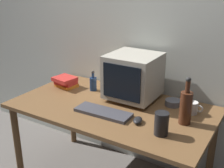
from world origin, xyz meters
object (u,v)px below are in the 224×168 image
keyboard (103,112)px  metal_canister (161,124)px  crt_monitor (133,76)px  bottle_short (93,83)px  book_stack (66,82)px  mug (193,108)px  bottle_tall (186,106)px  computer_mouse (138,120)px  cd_spindle (173,103)px

keyboard → metal_canister: 0.47m
crt_monitor → bottle_short: bearing=-177.7°
book_stack → mug: 1.13m
bottle_short → book_stack: bottle_short is taller
mug → metal_canister: size_ratio=0.80×
keyboard → book_stack: (-0.58, 0.28, 0.04)m
keyboard → book_stack: 0.64m
crt_monitor → bottle_tall: (0.49, -0.18, -0.07)m
mug → book_stack: bearing=-176.7°
metal_canister → crt_monitor: bearing=135.5°
computer_mouse → book_stack: (-0.86, 0.27, 0.03)m
book_stack → computer_mouse: bearing=-17.2°
mug → bottle_short: bearing=-179.8°
cd_spindle → metal_canister: bearing=-78.9°
computer_mouse → bottle_short: size_ratio=0.56×
bottle_short → cd_spindle: (0.70, 0.06, -0.04)m
computer_mouse → mug: mug is taller
bottle_short → cd_spindle: 0.71m
metal_canister → bottle_tall: bearing=70.4°
mug → cd_spindle: size_ratio=1.00×
computer_mouse → bottle_short: bearing=134.6°
crt_monitor → metal_canister: 0.59m
crt_monitor → cd_spindle: size_ratio=3.25×
book_stack → cd_spindle: (0.96, 0.13, -0.03)m
keyboard → bottle_short: 0.47m
crt_monitor → metal_canister: bearing=-44.5°
crt_monitor → keyboard: bearing=-98.9°
bottle_short → mug: 0.87m
computer_mouse → cd_spindle: cd_spindle is taller
bottle_tall → mug: size_ratio=2.75×
keyboard → bottle_short: (-0.32, 0.34, 0.05)m
bottle_short → mug: size_ratio=1.48×
computer_mouse → bottle_short: 0.68m
keyboard → mug: (0.55, 0.34, 0.03)m
keyboard → bottle_short: bearing=132.2°
crt_monitor → keyboard: size_ratio=0.93×
computer_mouse → bottle_short: (-0.60, 0.33, 0.05)m
book_stack → metal_canister: (1.05, -0.33, 0.03)m
mug → metal_canister: bearing=-101.5°
keyboard → bottle_tall: 0.58m
computer_mouse → keyboard: bearing=165.4°
bottle_short → keyboard: bearing=-46.2°
keyboard → metal_canister: bearing=-7.7°
book_stack → metal_canister: bearing=-17.3°
bottle_tall → book_stack: 1.13m
crt_monitor → bottle_tall: 0.53m
bottle_short → metal_canister: bearing=-26.2°
computer_mouse → bottle_tall: bottle_tall is taller
crt_monitor → bottle_short: crt_monitor is taller
computer_mouse → book_stack: 0.90m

